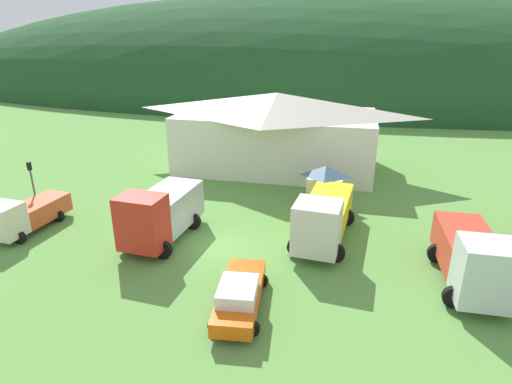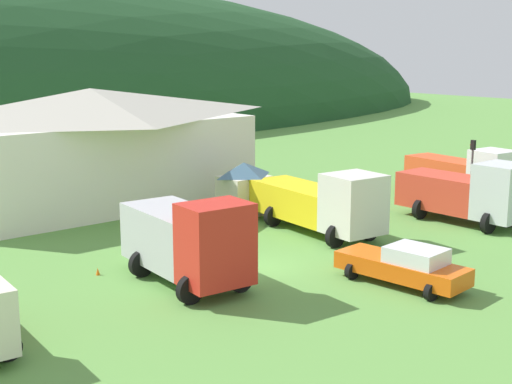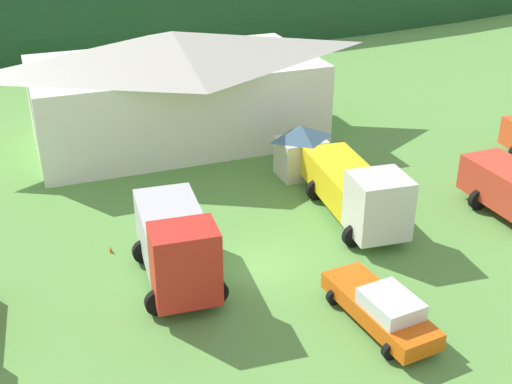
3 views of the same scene
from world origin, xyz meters
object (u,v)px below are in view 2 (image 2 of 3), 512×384
object	(u,v)px
depot_building	(92,145)
tow_truck_silver	(469,192)
crane_truck_red	(189,239)
traffic_cone_mid_row	(98,275)
flatbed_truck_yellow	(322,202)
traffic_light_east	(472,169)
heavy_rig_white	(465,172)
service_pickup_orange	(405,265)
play_shed_cream	(244,188)
traffic_cone_near_pickup	(338,243)

from	to	relation	value
depot_building	tow_truck_silver	size ratio (longest dim) A/B	2.69
crane_truck_red	traffic_cone_mid_row	xyz separation A→B (m)	(-2.28, 3.40, -1.85)
flatbed_truck_yellow	traffic_light_east	xyz separation A→B (m)	(9.78, -2.14, 0.93)
heavy_rig_white	service_pickup_orange	distance (m)	18.53
tow_truck_silver	traffic_cone_mid_row	size ratio (longest dim) A/B	11.36
play_shed_cream	traffic_cone_near_pickup	xyz separation A→B (m)	(-0.25, -7.60, -1.54)
depot_building	play_shed_cream	size ratio (longest dim) A/B	6.32
depot_building	crane_truck_red	xyz separation A→B (m)	(-4.22, -16.11, -1.72)
heavy_rig_white	traffic_cone_near_pickup	xyz separation A→B (m)	(-13.89, -2.33, -1.60)
traffic_cone_near_pickup	traffic_cone_mid_row	size ratio (longest dim) A/B	0.92
flatbed_truck_yellow	traffic_cone_near_pickup	size ratio (longest dim) A/B	14.77
crane_truck_red	traffic_light_east	bearing A→B (deg)	94.34
tow_truck_silver	service_pickup_orange	xyz separation A→B (m)	(-10.78, -4.34, -0.89)
play_shed_cream	traffic_cone_mid_row	xyz separation A→B (m)	(-11.60, -4.60, -1.54)
tow_truck_silver	heavy_rig_white	xyz separation A→B (m)	(5.72, 4.07, -0.11)
play_shed_cream	tow_truck_silver	bearing A→B (deg)	-49.70
crane_truck_red	flatbed_truck_yellow	size ratio (longest dim) A/B	0.79
crane_truck_red	tow_truck_silver	world-z (taller)	crane_truck_red
play_shed_cream	traffic_cone_mid_row	world-z (taller)	play_shed_cream
depot_building	traffic_light_east	distance (m)	22.19
service_pickup_orange	traffic_cone_mid_row	size ratio (longest dim) A/B	8.98
crane_truck_red	traffic_cone_near_pickup	xyz separation A→B (m)	(9.06, 0.40, -1.85)
flatbed_truck_yellow	heavy_rig_white	xyz separation A→B (m)	(13.29, 0.60, -0.04)
crane_truck_red	flatbed_truck_yellow	bearing A→B (deg)	106.77
crane_truck_red	tow_truck_silver	xyz separation A→B (m)	(17.23, -1.34, -0.14)
heavy_rig_white	traffic_cone_near_pickup	world-z (taller)	heavy_rig_white
flatbed_truck_yellow	heavy_rig_white	world-z (taller)	flatbed_truck_yellow
heavy_rig_white	flatbed_truck_yellow	bearing A→B (deg)	-81.90
crane_truck_red	service_pickup_orange	world-z (taller)	crane_truck_red
depot_building	traffic_light_east	bearing A→B (deg)	-46.65
service_pickup_orange	traffic_cone_mid_row	xyz separation A→B (m)	(-8.74, 9.07, -0.83)
traffic_cone_near_pickup	traffic_cone_mid_row	bearing A→B (deg)	165.18
tow_truck_silver	heavy_rig_white	bearing A→B (deg)	124.41
service_pickup_orange	traffic_light_east	size ratio (longest dim) A/B	1.32
depot_building	flatbed_truck_yellow	xyz separation A→B (m)	(5.44, -13.99, -1.93)
flatbed_truck_yellow	traffic_cone_near_pickup	distance (m)	2.46
depot_building	flatbed_truck_yellow	world-z (taller)	depot_building
traffic_light_east	crane_truck_red	bearing A→B (deg)	179.96
play_shed_cream	traffic_light_east	distance (m)	12.95
tow_truck_silver	heavy_rig_white	distance (m)	7.02
traffic_cone_near_pickup	play_shed_cream	bearing A→B (deg)	88.09
flatbed_truck_yellow	depot_building	bearing A→B (deg)	-153.43
play_shed_cream	traffic_light_east	xyz separation A→B (m)	(10.13, -8.01, 1.03)
depot_building	play_shed_cream	xyz separation A→B (m)	(5.09, -8.12, -2.03)
heavy_rig_white	traffic_cone_near_pickup	distance (m)	14.17
heavy_rig_white	traffic_cone_mid_row	xyz separation A→B (m)	(-25.23, 0.67, -1.60)
depot_building	crane_truck_red	distance (m)	16.74
heavy_rig_white	traffic_light_east	distance (m)	4.56
traffic_light_east	depot_building	bearing A→B (deg)	133.35
flatbed_truck_yellow	traffic_cone_mid_row	xyz separation A→B (m)	(-11.94, 1.27, -1.64)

